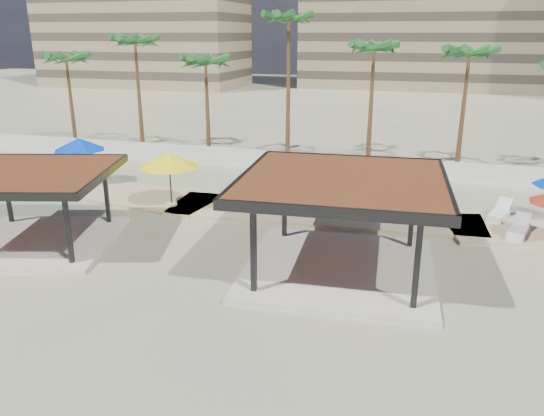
{
  "coord_description": "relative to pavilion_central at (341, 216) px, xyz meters",
  "views": [
    {
      "loc": [
        6.94,
        -18.61,
        8.99
      ],
      "look_at": [
        0.41,
        3.34,
        1.4
      ],
      "focal_mm": 35.0,
      "sensor_mm": 36.0,
      "label": 1
    }
  ],
  "objects": [
    {
      "name": "boundary_wall",
      "position": [
        -4.02,
        15.47,
        -1.72
      ],
      "size": [
        56.0,
        0.3,
        1.2
      ],
      "primitive_type": "cube",
      "color": "silver",
      "rests_on": "ground"
    },
    {
      "name": "lounger_a",
      "position": [
        -16.98,
        8.72,
        -1.93
      ],
      "size": [
        0.89,
        2.27,
        0.84
      ],
      "rotation": [
        0.0,
        0.0,
        1.5
      ],
      "color": "white",
      "rests_on": "promenade"
    },
    {
      "name": "pavilion_west",
      "position": [
        -13.35,
        -1.0,
        -0.3
      ],
      "size": [
        8.2,
        8.2,
        3.38
      ],
      "rotation": [
        0.0,
        0.0,
        0.27
      ],
      "color": "beige",
      "rests_on": "ground"
    },
    {
      "name": "palm_e",
      "position": [
        -1.02,
        17.87,
        5.46
      ],
      "size": [
        3.0,
        3.0,
        8.92
      ],
      "color": "brown",
      "rests_on": "ground"
    },
    {
      "name": "palm_b",
      "position": [
        -19.02,
        18.17,
        5.76
      ],
      "size": [
        3.0,
        3.0,
        9.24
      ],
      "color": "brown",
      "rests_on": "ground"
    },
    {
      "name": "lounger_d",
      "position": [
        6.7,
        8.12,
        -1.94
      ],
      "size": [
        1.37,
        2.23,
        0.81
      ],
      "rotation": [
        0.0,
        0.0,
        1.22
      ],
      "color": "white",
      "rests_on": "promenade"
    },
    {
      "name": "palm_a",
      "position": [
        -25.02,
        17.77,
        4.53
      ],
      "size": [
        3.0,
        3.0,
        7.93
      ],
      "color": "brown",
      "rests_on": "ground"
    },
    {
      "name": "palm_c",
      "position": [
        -13.02,
        17.57,
        4.47
      ],
      "size": [
        3.0,
        3.0,
        7.87
      ],
      "color": "brown",
      "rests_on": "ground"
    },
    {
      "name": "palm_d",
      "position": [
        -7.02,
        18.37,
        7.24
      ],
      "size": [
        3.0,
        3.0,
        10.82
      ],
      "color": "brown",
      "rests_on": "ground"
    },
    {
      "name": "lounger_c",
      "position": [
        0.83,
        7.64,
        -1.93
      ],
      "size": [
        0.77,
        2.3,
        0.87
      ],
      "rotation": [
        0.0,
        0.0,
        1.56
      ],
      "color": "white",
      "rests_on": "promenade"
    },
    {
      "name": "pavilion_central",
      "position": [
        0.0,
        0.0,
        0.0
      ],
      "size": [
        8.16,
        8.16,
        3.88
      ],
      "rotation": [
        0.0,
        0.0,
        0.07
      ],
      "color": "beige",
      "rests_on": "ground"
    },
    {
      "name": "lounger_b",
      "position": [
        7.28,
        5.8,
        -1.94
      ],
      "size": [
        1.27,
        2.24,
        0.81
      ],
      "rotation": [
        0.0,
        0.0,
        1.28
      ],
      "color": "white",
      "rests_on": "promenade"
    },
    {
      "name": "promenade",
      "position": [
        -2.02,
        7.14,
        -2.26
      ],
      "size": [
        44.45,
        7.97,
        0.24
      ],
      "color": "#C6B284",
      "rests_on": "ground"
    },
    {
      "name": "ground",
      "position": [
        -4.02,
        -0.53,
        -2.32
      ],
      "size": [
        200.0,
        200.0,
        0.0
      ],
      "primitive_type": "plane",
      "color": "tan",
      "rests_on": "ground"
    },
    {
      "name": "umbrella_f",
      "position": [
        -17.36,
        7.92,
        0.23
      ],
      "size": [
        3.68,
        3.68,
        2.76
      ],
      "rotation": [
        0.0,
        0.0,
        0.21
      ],
      "color": "beige",
      "rests_on": "promenade"
    },
    {
      "name": "palm_f",
      "position": [
        4.98,
        18.07,
        5.2
      ],
      "size": [
        3.0,
        3.0,
        8.64
      ],
      "color": "brown",
      "rests_on": "ground"
    },
    {
      "name": "umbrella_b",
      "position": [
        -9.96,
        5.27,
        0.35
      ],
      "size": [
        3.49,
        3.49,
        2.89
      ],
      "rotation": [
        0.0,
        0.0,
        -0.08
      ],
      "color": "beige",
      "rests_on": "promenade"
    }
  ]
}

